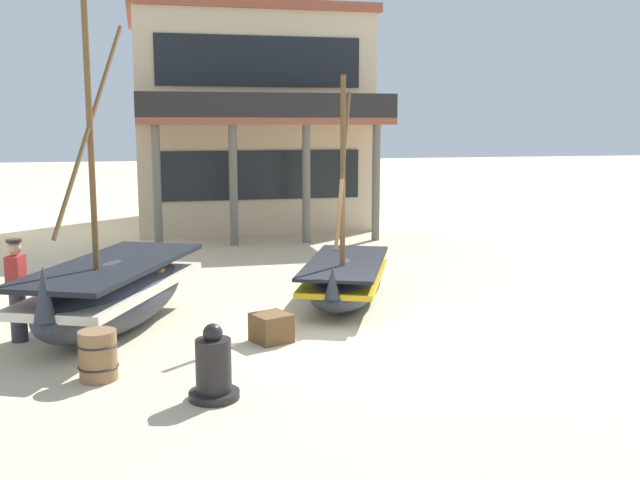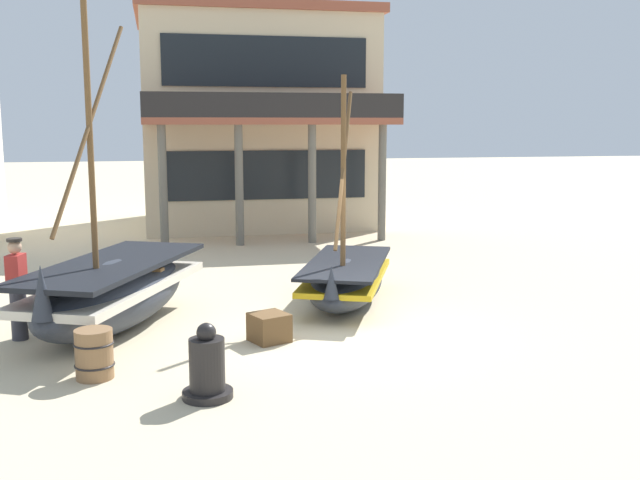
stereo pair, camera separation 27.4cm
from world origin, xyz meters
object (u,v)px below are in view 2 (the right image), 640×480
fishing_boat_near_left (346,279)px  cargo_crate (269,327)px  fishing_boat_centre_large (113,291)px  capstan_winch (207,368)px  wooden_barrel (94,354)px  fisherman_by_hull (17,290)px  harbor_building_main (254,120)px

fishing_boat_near_left → cargo_crate: 2.94m
fishing_boat_centre_large → capstan_winch: size_ratio=5.58×
fishing_boat_near_left → cargo_crate: fishing_boat_near_left is taller
fishing_boat_near_left → wooden_barrel: bearing=-142.2°
fisherman_by_hull → harbor_building_main: bearing=67.3°
fishing_boat_centre_large → capstan_winch: fishing_boat_centre_large is taller
wooden_barrel → harbor_building_main: bearing=74.7°
wooden_barrel → cargo_crate: size_ratio=1.26×
capstan_winch → harbor_building_main: bearing=80.5°
fisherman_by_hull → cargo_crate: (3.99, -0.98, -0.60)m
wooden_barrel → fishing_boat_centre_large: bearing=87.3°
fisherman_by_hull → capstan_winch: fisherman_by_hull is taller
fishing_boat_near_left → fishing_boat_centre_large: size_ratio=0.79×
wooden_barrel → harbor_building_main: (4.32, 15.74, 3.28)m
capstan_winch → harbor_building_main: size_ratio=0.12×
fishing_boat_near_left → fishing_boat_centre_large: (-4.38, -0.88, 0.17)m
fishing_boat_centre_large → cargo_crate: fishing_boat_centre_large is taller
harbor_building_main → cargo_crate: bearing=-96.6°
fisherman_by_hull → wooden_barrel: size_ratio=2.41×
fishing_boat_near_left → cargo_crate: (-1.87, -2.25, -0.25)m
fishing_boat_near_left → fishing_boat_centre_large: bearing=-168.7°
fishing_boat_centre_large → cargo_crate: 2.90m
wooden_barrel → cargo_crate: wooden_barrel is taller
fisherman_by_hull → capstan_winch: (2.83, -3.31, -0.44)m
fisherman_by_hull → cargo_crate: size_ratio=3.03×
fishing_boat_near_left → fisherman_by_hull: fishing_boat_near_left is taller
cargo_crate → harbor_building_main: size_ratio=0.07×
fisherman_by_hull → fishing_boat_centre_large: bearing=15.0°
fishing_boat_centre_large → fisherman_by_hull: bearing=-165.0°
fisherman_by_hull → capstan_winch: size_ratio=1.69×
capstan_winch → harbor_building_main: (2.83, 16.83, 3.24)m
capstan_winch → wooden_barrel: (-1.48, 1.09, -0.05)m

